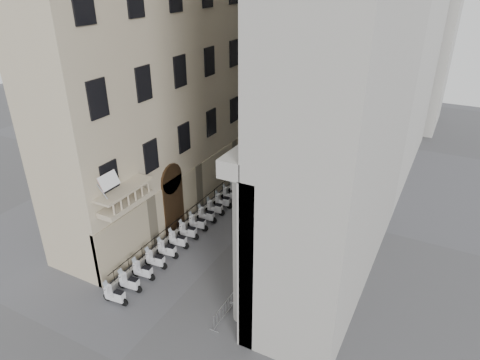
% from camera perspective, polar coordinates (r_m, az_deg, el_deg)
% --- Properties ---
extents(iron_fence, '(0.30, 28.00, 1.40)m').
position_cam_1_polar(iron_fence, '(38.51, -2.70, -2.39)').
color(iron_fence, black).
rests_on(iron_fence, ground).
extents(blue_awning, '(1.60, 3.00, 3.00)m').
position_cam_1_polar(blue_awning, '(42.32, 12.81, -0.26)').
color(blue_awning, navy).
rests_on(blue_awning, ground).
extents(flag, '(1.00, 1.40, 8.20)m').
position_cam_1_polar(flag, '(29.80, -15.14, -13.20)').
color(flag, '#9E0C11').
rests_on(flag, ground).
extents(scooter_0, '(1.45, 0.70, 1.50)m').
position_cam_1_polar(scooter_0, '(28.49, -16.13, -15.49)').
color(scooter_0, silver).
rests_on(scooter_0, ground).
extents(scooter_1, '(1.45, 0.70, 1.50)m').
position_cam_1_polar(scooter_1, '(29.19, -14.34, -14.05)').
color(scooter_1, silver).
rests_on(scooter_1, ground).
extents(scooter_2, '(1.45, 0.70, 1.50)m').
position_cam_1_polar(scooter_2, '(29.93, -12.65, -12.66)').
color(scooter_2, silver).
rests_on(scooter_2, ground).
extents(scooter_3, '(1.45, 0.70, 1.50)m').
position_cam_1_polar(scooter_3, '(30.70, -11.06, -11.33)').
color(scooter_3, silver).
rests_on(scooter_3, ground).
extents(scooter_4, '(1.45, 0.70, 1.50)m').
position_cam_1_polar(scooter_4, '(31.52, -9.57, -10.06)').
color(scooter_4, silver).
rests_on(scooter_4, ground).
extents(scooter_5, '(1.45, 0.70, 1.50)m').
position_cam_1_polar(scooter_5, '(32.37, -8.16, -8.85)').
color(scooter_5, silver).
rests_on(scooter_5, ground).
extents(scooter_6, '(1.45, 0.70, 1.50)m').
position_cam_1_polar(scooter_6, '(33.25, -6.84, -7.70)').
color(scooter_6, silver).
rests_on(scooter_6, ground).
extents(scooter_7, '(1.45, 0.70, 1.50)m').
position_cam_1_polar(scooter_7, '(34.16, -5.59, -6.61)').
color(scooter_7, silver).
rests_on(scooter_7, ground).
extents(scooter_8, '(1.45, 0.70, 1.50)m').
position_cam_1_polar(scooter_8, '(35.09, -4.41, -5.57)').
color(scooter_8, silver).
rests_on(scooter_8, ground).
extents(scooter_9, '(1.45, 0.70, 1.50)m').
position_cam_1_polar(scooter_9, '(36.05, -3.30, -4.58)').
color(scooter_9, silver).
rests_on(scooter_9, ground).
extents(scooter_10, '(1.45, 0.70, 1.50)m').
position_cam_1_polar(scooter_10, '(37.04, -2.25, -3.64)').
color(scooter_10, silver).
rests_on(scooter_10, ground).
extents(scooter_11, '(1.45, 0.70, 1.50)m').
position_cam_1_polar(scooter_11, '(38.04, -1.26, -2.75)').
color(scooter_11, silver).
rests_on(scooter_11, ground).
extents(scooter_12, '(1.45, 0.70, 1.50)m').
position_cam_1_polar(scooter_12, '(39.07, -0.32, -1.91)').
color(scooter_12, silver).
rests_on(scooter_12, ground).
extents(barrier_0, '(0.60, 2.40, 1.10)m').
position_cam_1_polar(barrier_0, '(26.60, -2.09, -17.84)').
color(barrier_0, '#B5B8BE').
rests_on(barrier_0, ground).
extents(barrier_1, '(0.60, 2.40, 1.10)m').
position_cam_1_polar(barrier_1, '(28.21, 0.50, -14.70)').
color(barrier_1, '#B5B8BE').
rests_on(barrier_1, ground).
extents(barrier_2, '(0.60, 2.40, 1.10)m').
position_cam_1_polar(barrier_2, '(29.94, 2.73, -11.90)').
color(barrier_2, '#B5B8BE').
rests_on(barrier_2, ground).
extents(barrier_3, '(0.60, 2.40, 1.10)m').
position_cam_1_polar(barrier_3, '(31.78, 4.68, -9.39)').
color(barrier_3, '#B5B8BE').
rests_on(barrier_3, ground).
extents(barrier_4, '(0.60, 2.40, 1.10)m').
position_cam_1_polar(barrier_4, '(33.70, 6.38, -7.16)').
color(barrier_4, '#B5B8BE').
rests_on(barrier_4, ground).
extents(barrier_5, '(0.60, 2.40, 1.10)m').
position_cam_1_polar(barrier_5, '(35.69, 7.88, -5.16)').
color(barrier_5, '#B5B8BE').
rests_on(barrier_5, ground).
extents(barrier_6, '(0.60, 2.40, 1.10)m').
position_cam_1_polar(barrier_6, '(37.75, 9.22, -3.38)').
color(barrier_6, '#B5B8BE').
rests_on(barrier_6, ground).
extents(barrier_7, '(0.60, 2.40, 1.10)m').
position_cam_1_polar(barrier_7, '(39.85, 10.41, -1.78)').
color(barrier_7, '#B5B8BE').
rests_on(barrier_7, ground).
extents(barrier_8, '(0.60, 2.40, 1.10)m').
position_cam_1_polar(barrier_8, '(42.00, 11.47, -0.34)').
color(barrier_8, '#B5B8BE').
rests_on(barrier_8, ground).
extents(security_tent, '(4.12, 4.12, 3.35)m').
position_cam_1_polar(security_tent, '(41.84, 5.70, 4.19)').
color(security_tent, silver).
rests_on(security_tent, ground).
extents(street_lamp, '(2.68, 1.09, 8.59)m').
position_cam_1_polar(street_lamp, '(42.51, 2.89, 8.03)').
color(street_lamp, gray).
rests_on(street_lamp, ground).
extents(info_kiosk, '(0.47, 0.89, 1.81)m').
position_cam_1_polar(info_kiosk, '(39.45, -0.50, -0.11)').
color(info_kiosk, black).
rests_on(info_kiosk, ground).
extents(pedestrian_a, '(0.70, 0.48, 1.87)m').
position_cam_1_polar(pedestrian_a, '(40.29, 6.14, 0.36)').
color(pedestrian_a, '#0C1133').
rests_on(pedestrian_a, ground).
extents(pedestrian_b, '(0.97, 0.90, 1.60)m').
position_cam_1_polar(pedestrian_b, '(46.44, 11.64, 3.41)').
color(pedestrian_b, black).
rests_on(pedestrian_b, ground).
extents(pedestrian_c, '(1.04, 0.92, 1.79)m').
position_cam_1_polar(pedestrian_c, '(43.65, 8.00, 2.32)').
color(pedestrian_c, black).
rests_on(pedestrian_c, ground).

